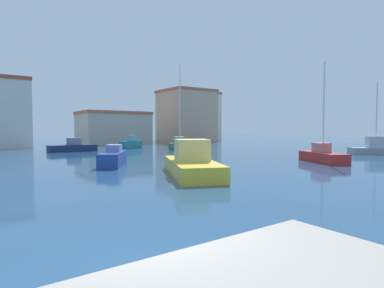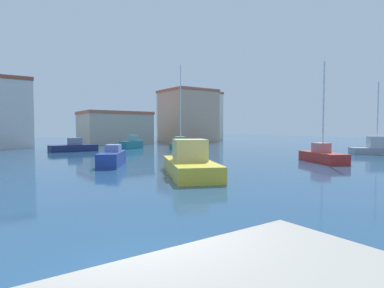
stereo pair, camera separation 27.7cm
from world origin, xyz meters
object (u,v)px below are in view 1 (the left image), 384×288
object	(u,v)px
sailboat_green_distant_north	(180,145)
sailboat_red_behind_lamppost	(323,155)
motorboat_yellow_center_channel	(192,164)
motorboat_teal_near_pier	(131,143)
sailboat_grey_outer_mooring	(376,148)
motorboat_blue_inner_mooring	(113,158)
motorboat_navy_far_right	(73,147)

from	to	relation	value
sailboat_green_distant_north	sailboat_red_behind_lamppost	xyz separation A→B (m)	(0.84, -19.24, -0.04)
motorboat_yellow_center_channel	motorboat_teal_near_pier	bearing A→B (deg)	73.60
motorboat_yellow_center_channel	sailboat_red_behind_lamppost	bearing A→B (deg)	-1.73
motorboat_teal_near_pier	motorboat_yellow_center_channel	bearing A→B (deg)	-106.40
sailboat_grey_outer_mooring	motorboat_blue_inner_mooring	xyz separation A→B (m)	(-25.70, 6.13, -0.12)
motorboat_blue_inner_mooring	motorboat_navy_far_right	size ratio (longest dim) A/B	0.87
sailboat_green_distant_north	motorboat_navy_far_right	bearing A→B (deg)	161.41
sailboat_grey_outer_mooring	motorboat_navy_far_right	xyz separation A→B (m)	(-24.44, 22.09, -0.18)
sailboat_grey_outer_mooring	motorboat_navy_far_right	distance (m)	32.94
motorboat_yellow_center_channel	motorboat_teal_near_pier	distance (m)	25.20
sailboat_green_distant_north	motorboat_yellow_center_channel	world-z (taller)	sailboat_green_distant_north
sailboat_grey_outer_mooring	motorboat_navy_far_right	world-z (taller)	sailboat_grey_outer_mooring
motorboat_blue_inner_mooring	motorboat_navy_far_right	bearing A→B (deg)	85.48
sailboat_green_distant_north	motorboat_navy_far_right	world-z (taller)	sailboat_green_distant_north
sailboat_green_distant_north	motorboat_teal_near_pier	distance (m)	6.83
sailboat_green_distant_north	motorboat_navy_far_right	xyz separation A→B (m)	(-12.09, 4.07, -0.09)
motorboat_teal_near_pier	motorboat_blue_inner_mooring	bearing A→B (deg)	-117.77
sailboat_red_behind_lamppost	motorboat_teal_near_pier	xyz separation A→B (m)	(-5.13, 24.54, 0.12)
sailboat_green_distant_north	motorboat_teal_near_pier	world-z (taller)	sailboat_green_distant_north
sailboat_red_behind_lamppost	motorboat_blue_inner_mooring	world-z (taller)	sailboat_red_behind_lamppost
sailboat_green_distant_north	sailboat_red_behind_lamppost	world-z (taller)	sailboat_green_distant_north
motorboat_navy_far_right	sailboat_green_distant_north	bearing A→B (deg)	-18.59
motorboat_teal_near_pier	sailboat_green_distant_north	bearing A→B (deg)	-51.03
sailboat_grey_outer_mooring	motorboat_teal_near_pier	world-z (taller)	sailboat_grey_outer_mooring
motorboat_blue_inner_mooring	motorboat_teal_near_pier	world-z (taller)	motorboat_teal_near_pier
motorboat_yellow_center_channel	sailboat_red_behind_lamppost	size ratio (longest dim) A/B	0.93
sailboat_grey_outer_mooring	motorboat_blue_inner_mooring	bearing A→B (deg)	166.59
motorboat_navy_far_right	sailboat_grey_outer_mooring	bearing A→B (deg)	-42.10
sailboat_red_behind_lamppost	motorboat_navy_far_right	world-z (taller)	sailboat_red_behind_lamppost
motorboat_yellow_center_channel	motorboat_navy_far_right	bearing A→B (deg)	91.70
motorboat_yellow_center_channel	motorboat_blue_inner_mooring	bearing A→B (deg)	105.56
sailboat_grey_outer_mooring	motorboat_yellow_center_channel	bearing A→B (deg)	-177.96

